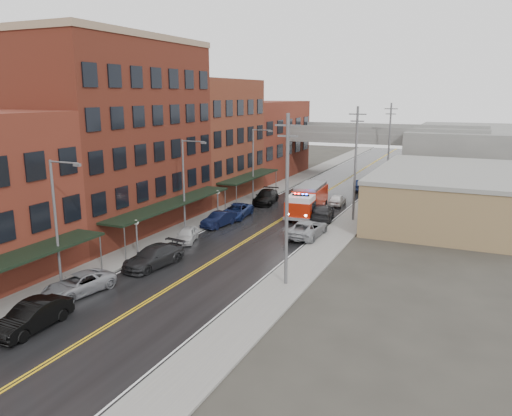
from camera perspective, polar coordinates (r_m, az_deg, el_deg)
The scene contains 35 objects.
ground at distance 28.18m, azimuth -23.13°, elevation -16.22°, with size 220.00×220.00×0.00m, color #2D2B26.
road at distance 51.59m, azimuth 1.90°, elevation -1.92°, with size 11.00×160.00×0.02m, color black.
sidewalk_left at distance 54.68m, azimuth -5.19°, elevation -1.04°, with size 3.00×160.00×0.15m, color slate.
sidewalk_right at distance 49.36m, azimuth 9.77°, elevation -2.72°, with size 3.00×160.00×0.15m, color slate.
curb_left at distance 53.90m, azimuth -3.66°, elevation -1.22°, with size 0.30×160.00×0.15m, color gray.
curb_right at distance 49.78m, azimuth 7.93°, elevation -2.52°, with size 0.30×160.00×0.15m, color gray.
brick_building_b at distance 50.87m, azimuth -15.29°, elevation 7.71°, with size 9.00×20.00×18.00m, color #592417.
brick_building_c at distance 65.41m, azimuth -5.40°, elevation 7.86°, with size 9.00×15.00×15.00m, color brown.
brick_building_far at distance 81.16m, azimuth 0.79°, elevation 7.83°, with size 9.00×20.00×12.00m, color maroon.
tan_building at distance 57.22m, azimuth 20.90°, elevation 1.27°, with size 14.00×22.00×5.00m, color #92784F.
right_far_block at distance 86.63m, azimuth 23.65°, elevation 5.75°, with size 18.00×30.00×8.00m, color slate.
awning_0 at distance 34.77m, azimuth -27.20°, elevation -5.70°, with size 2.60×16.00×3.09m.
awning_1 at distance 48.32m, azimuth -9.53°, elevation 0.51°, with size 2.60×18.00×3.09m.
awning_2 at distance 63.33m, azimuth -0.72°, elevation 3.63°, with size 2.60×13.00×3.09m.
globe_lamp_1 at distance 42.35m, azimuth -13.51°, elevation -2.38°, with size 0.44×0.44×3.12m.
globe_lamp_2 at distance 53.75m, azimuth -4.40°, elevation 1.18°, with size 0.44×0.44×3.12m.
street_lamp_0 at distance 36.01m, azimuth -21.69°, elevation -0.92°, with size 2.64×0.22×9.00m.
street_lamp_1 at distance 48.21m, azimuth -8.03°, elevation 3.20°, with size 2.64×0.22×9.00m.
street_lamp_2 at distance 62.17m, azimuth -0.14°, elevation 5.50°, with size 2.64×0.22×9.00m.
utility_pole_0 at distance 33.98m, azimuth 3.55°, elevation 1.14°, with size 1.80×0.24×12.00m.
utility_pole_1 at distance 52.91m, azimuth 11.30°, elevation 5.17°, with size 1.80×0.24×12.00m.
utility_pole_2 at distance 72.42m, azimuth 14.96°, elevation 7.02°, with size 1.80×0.24×12.00m.
overpass at distance 80.71m, azimuth 10.71°, elevation 7.57°, with size 40.00×10.00×7.50m.
fire_truck at distance 55.52m, azimuth 5.88°, elevation 0.93°, with size 4.09×9.02×3.22m.
parked_car_left_1 at distance 31.87m, azimuth -24.21°, elevation -11.23°, with size 1.72×4.93×1.63m, color black.
parked_car_left_2 at distance 36.08m, azimuth -19.62°, elevation -8.20°, with size 2.31×5.02×1.39m, color gray.
parked_car_left_3 at distance 39.97m, azimuth -11.64°, elevation -5.45°, with size 2.27×5.59×1.62m, color black.
parked_car_left_4 at distance 46.01m, azimuth -7.92°, elevation -3.04°, with size 1.59×3.95×1.34m, color silver.
parked_car_left_5 at distance 50.95m, azimuth -4.27°, elevation -1.30°, with size 1.55×4.44×1.46m, color black.
parked_car_left_6 at distance 54.50m, azimuth -2.26°, elevation -0.33°, with size 2.44×5.29×1.47m, color navy.
parked_car_left_7 at distance 61.43m, azimuth 1.14°, elevation 1.29°, with size 2.32×5.71×1.66m, color black.
parked_car_right_0 at distance 47.26m, azimuth 5.88°, elevation -2.36°, with size 2.72×5.89×1.64m, color #93959A.
parked_car_right_1 at distance 53.94m, azimuth 7.55°, elevation -0.46°, with size 2.34×5.76×1.67m, color #242426.
parked_car_right_2 at distance 61.21m, azimuth 9.29°, elevation 0.94°, with size 1.62×4.03×1.37m, color white.
parked_car_right_3 at distance 71.03m, azimuth 11.82°, elevation 2.58°, with size 1.68×4.81×1.59m, color black.
Camera 1 is at (18.94, -16.12, 13.26)m, focal length 35.00 mm.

